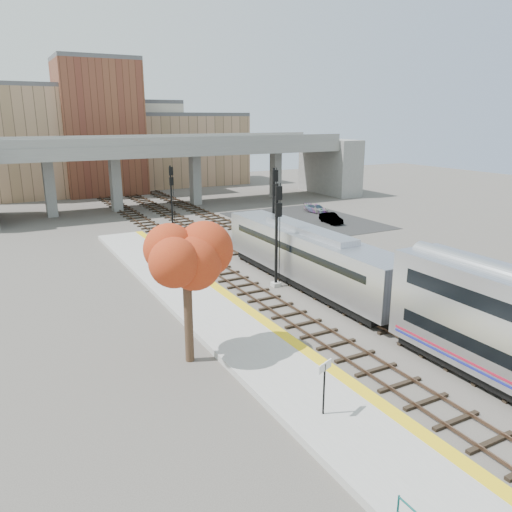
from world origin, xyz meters
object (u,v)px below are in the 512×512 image
signal_mast_mid (274,212)px  car_b (331,218)px  tree (186,262)px  signal_mast_near (277,236)px  car_a (289,222)px  signal_mast_far (172,198)px  locomotive (308,255)px  car_c (316,209)px

signal_mast_mid → car_b: size_ratio=2.16×
tree → car_b: tree is taller
signal_mast_near → car_a: (11.38, 16.47, -3.16)m
signal_mast_near → signal_mast_mid: bearing=61.2°
signal_mast_near → signal_mast_mid: (4.10, 7.47, 0.16)m
signal_mast_far → tree: (-9.62, -30.30, 1.84)m
car_a → tree: bearing=-152.5°
signal_mast_near → car_b: 23.51m
locomotive → signal_mast_far: bearing=95.1°
locomotive → car_b: locomotive is taller
car_c → locomotive: bearing=-135.0°
locomotive → car_a: bearing=61.8°
signal_mast_near → car_b: signal_mast_near is taller
locomotive → signal_mast_far: (-2.10, 23.38, 1.08)m
car_a → locomotive: bearing=-139.8°
signal_mast_near → signal_mast_mid: size_ratio=0.97×
car_a → car_b: bearing=-25.2°
signal_mast_far → tree: 31.85m
locomotive → car_a: locomotive is taller
signal_mast_near → car_a: size_ratio=2.19×
signal_mast_far → car_b: size_ratio=1.92×
car_a → signal_mast_near: bearing=-146.2°
signal_mast_far → car_c: bearing=-0.4°
locomotive → signal_mast_mid: size_ratio=2.47×
locomotive → car_b: size_ratio=5.34×
car_a → car_c: car_a is taller
tree → locomotive: bearing=30.6°
signal_mast_mid → car_c: size_ratio=2.11×
locomotive → signal_mast_near: signal_mast_near is taller
locomotive → signal_mast_mid: 8.68m
car_b → signal_mast_near: bearing=-130.5°
signal_mast_mid → car_a: bearing=51.0°
signal_mast_far → car_b: bearing=-20.9°
signal_mast_near → car_b: bearing=43.8°
locomotive → signal_mast_near: bearing=158.7°
car_a → car_c: 9.79m
signal_mast_mid → car_b: (12.71, 8.66, -3.31)m
car_b → car_c: (2.34, 6.30, -0.06)m
signal_mast_mid → signal_mast_near: bearing=-118.8°
signal_mast_mid → signal_mast_far: (-4.10, 15.09, -0.58)m
signal_mast_mid → car_b: signal_mast_mid is taller
locomotive → signal_mast_mid: signal_mast_mid is taller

